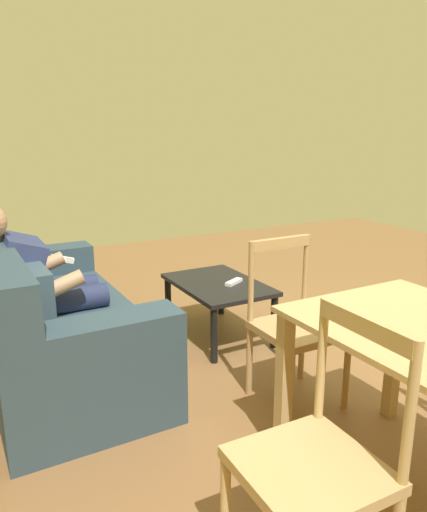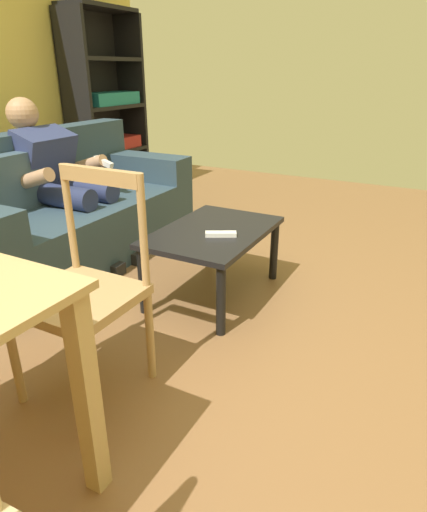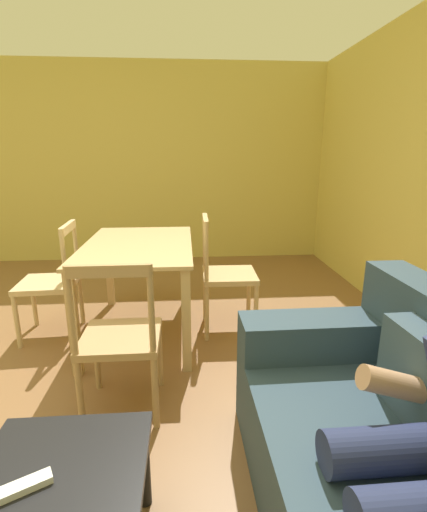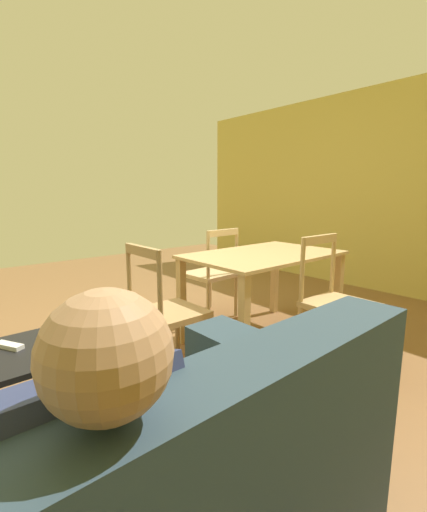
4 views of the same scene
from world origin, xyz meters
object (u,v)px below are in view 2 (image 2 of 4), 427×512
person_lounging (59,179)px  bookshelf (106,120)px  tv_remote (221,234)px  coffee_table (213,239)px  dining_chair_facing_couch (84,293)px  couch (64,214)px

person_lounging → bookshelf: bearing=29.5°
tv_remote → bookshelf: 2.73m
person_lounging → coffee_table: bearing=-91.8°
person_lounging → tv_remote: person_lounging is taller
tv_remote → bookshelf: bookshelf is taller
person_lounging → tv_remote: bearing=-95.0°
coffee_table → dining_chair_facing_couch: bearing=176.3°
person_lounging → bookshelf: bookshelf is taller
couch → dining_chair_facing_couch: dining_chair_facing_couch is taller
couch → person_lounging: (0.02, 0.02, 0.25)m
dining_chair_facing_couch → person_lounging: bearing=48.7°
couch → coffee_table: couch is taller
person_lounging → coffee_table: (-0.04, -1.22, -0.21)m
couch → bookshelf: bearing=29.7°
coffee_table → bookshelf: (1.56, 2.08, 0.42)m
person_lounging → bookshelf: size_ratio=0.60×
dining_chair_facing_couch → couch: bearing=48.8°
bookshelf → tv_remote: bearing=-127.0°
couch → coffee_table: bearing=-90.7°
coffee_table → bookshelf: bookshelf is taller
person_lounging → dining_chair_facing_couch: bearing=-131.3°
couch → tv_remote: bearing=-94.1°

